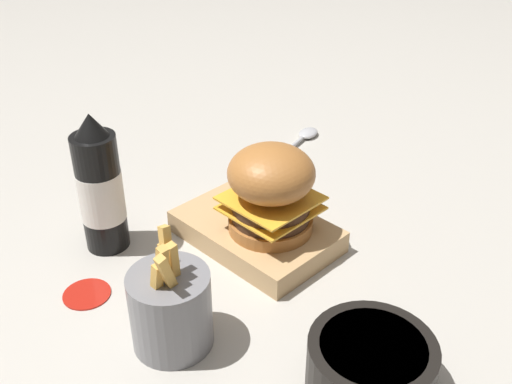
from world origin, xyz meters
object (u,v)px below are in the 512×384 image
Objects in this scene: serving_board at (256,231)px; burger at (271,189)px; fries_basket at (171,308)px; ketchup_bottle at (100,189)px; spoon at (303,137)px; side_bowl at (371,364)px.

serving_board is 0.08m from burger.
burger is at bearing -172.28° from serving_board.
burger is 0.22m from fries_basket.
ketchup_bottle is at bearing 43.13° from burger.
burger is 0.70× the size of spoon.
serving_board is at bearing -70.90° from fries_basket.
serving_board is at bearing -20.35° from side_bowl.
fries_basket is at bearing 102.47° from burger.
spoon is (0.17, -0.30, -0.01)m from serving_board.
fries_basket is 0.56m from spoon.
spoon is at bearing -87.17° from ketchup_bottle.
burger is at bearing -77.53° from fries_basket.
serving_board is 1.43× the size of fries_basket.
burger is 0.92× the size of side_bowl.
ketchup_bottle is 1.13× the size of spoon.
serving_board is 0.23m from ketchup_bottle.
ketchup_bottle is at bearing -13.60° from fries_basket.
ketchup_bottle is 1.31× the size of fries_basket.
spoon is (0.24, -0.50, -0.04)m from fries_basket.
fries_basket is 0.23m from side_bowl.
burger is at bearing -22.93° from side_bowl.
spoon is at bearing -60.48° from serving_board.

